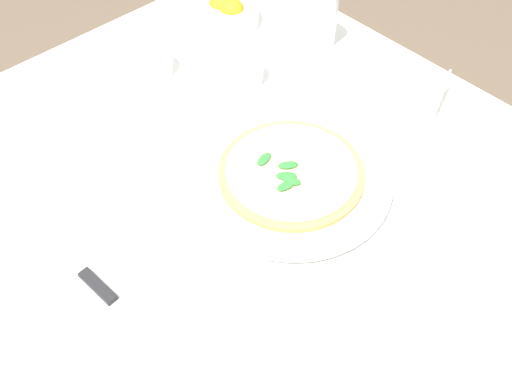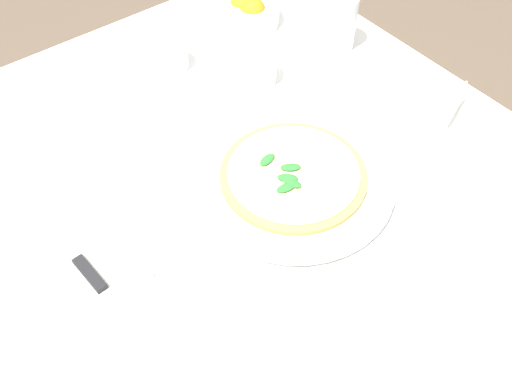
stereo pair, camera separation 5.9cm
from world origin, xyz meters
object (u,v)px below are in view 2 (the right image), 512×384
(pizza, at_px, (293,174))
(coffee_cup_back_corner, at_px, (170,58))
(water_glass_near_right, at_px, (339,24))
(citrus_bowl, at_px, (247,12))
(pizza_plate, at_px, (293,180))
(menu_card, at_px, (455,106))
(coffee_cup_far_left, at_px, (258,71))
(napkin_folded, at_px, (76,260))
(dinner_knife, at_px, (73,254))

(pizza, relative_size, coffee_cup_back_corner, 1.99)
(water_glass_near_right, bearing_deg, citrus_bowl, 27.64)
(pizza_plate, distance_m, menu_card, 0.36)
(coffee_cup_far_left, bearing_deg, pizza_plate, 154.19)
(pizza, height_order, napkin_folded, pizza)
(pizza_plate, relative_size, coffee_cup_back_corner, 2.76)
(coffee_cup_back_corner, relative_size, menu_card, 1.53)
(pizza, height_order, coffee_cup_back_corner, coffee_cup_back_corner)
(pizza_plate, relative_size, coffee_cup_far_left, 2.76)
(dinner_knife, bearing_deg, citrus_bowl, -63.36)
(citrus_bowl, relative_size, menu_card, 1.76)
(pizza_plate, bearing_deg, menu_card, -99.38)
(pizza, relative_size, citrus_bowl, 1.72)
(pizza, distance_m, coffee_cup_back_corner, 0.41)
(pizza_plate, xyz_separation_m, coffee_cup_back_corner, (0.41, -0.01, 0.02))
(water_glass_near_right, bearing_deg, pizza_plate, 126.79)
(pizza_plate, xyz_separation_m, menu_card, (-0.06, -0.36, 0.02))
(dinner_knife, bearing_deg, pizza_plate, -106.34)
(napkin_folded, bearing_deg, citrus_bowl, -68.40)
(water_glass_near_right, height_order, citrus_bowl, water_glass_near_right)
(coffee_cup_back_corner, bearing_deg, pizza, 178.83)
(pizza, distance_m, citrus_bowl, 0.51)
(water_glass_near_right, distance_m, dinner_knife, 0.74)
(pizza, distance_m, coffee_cup_far_left, 0.29)
(pizza_plate, relative_size, napkin_folded, 1.51)
(coffee_cup_back_corner, height_order, coffee_cup_far_left, coffee_cup_far_left)
(pizza_plate, height_order, menu_card, menu_card)
(coffee_cup_far_left, bearing_deg, menu_card, -144.05)
(coffee_cup_back_corner, distance_m, citrus_bowl, 0.24)
(pizza_plate, height_order, coffee_cup_back_corner, coffee_cup_back_corner)
(citrus_bowl, bearing_deg, menu_card, -166.95)
(citrus_bowl, bearing_deg, napkin_folded, 120.75)
(coffee_cup_back_corner, distance_m, dinner_knife, 0.51)
(pizza, bearing_deg, citrus_bowl, -28.15)
(menu_card, bearing_deg, citrus_bowl, -98.56)
(dinner_knife, xyz_separation_m, menu_card, (-0.14, -0.74, 0.01))
(pizza, bearing_deg, coffee_cup_far_left, -25.88)
(pizza, xyz_separation_m, coffee_cup_far_left, (0.26, -0.13, 0.00))
(citrus_bowl, height_order, menu_card, citrus_bowl)
(dinner_knife, distance_m, citrus_bowl, 0.72)
(coffee_cup_back_corner, xyz_separation_m, water_glass_near_right, (-0.16, -0.33, 0.03))
(napkin_folded, relative_size, citrus_bowl, 1.59)
(dinner_knife, relative_size, citrus_bowl, 1.31)
(water_glass_near_right, relative_size, menu_card, 1.44)
(coffee_cup_far_left, relative_size, water_glass_near_right, 1.06)
(napkin_folded, distance_m, citrus_bowl, 0.72)
(coffee_cup_back_corner, height_order, menu_card, same)
(water_glass_near_right, relative_size, citrus_bowl, 0.82)
(water_glass_near_right, xyz_separation_m, dinner_knife, (-0.17, 0.72, -0.03))
(pizza_plate, xyz_separation_m, coffee_cup_far_left, (0.26, -0.13, 0.02))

